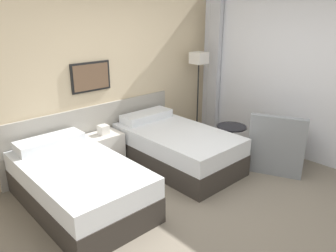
{
  "coord_description": "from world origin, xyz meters",
  "views": [
    {
      "loc": [
        -2.81,
        -2.34,
        2.32
      ],
      "look_at": [
        0.23,
        0.95,
        0.72
      ],
      "focal_mm": 35.0,
      "sensor_mm": 36.0,
      "label": 1
    }
  ],
  "objects_px": {
    "nightstand": "(105,149)",
    "floor_lamp": "(199,65)",
    "side_table": "(231,136)",
    "armchair": "(277,149)",
    "bed_near_window": "(176,147)",
    "bed_near_door": "(78,184)"
  },
  "relations": [
    {
      "from": "nightstand",
      "to": "floor_lamp",
      "type": "height_order",
      "value": "floor_lamp"
    },
    {
      "from": "nightstand",
      "to": "side_table",
      "type": "bearing_deg",
      "value": -35.01
    },
    {
      "from": "armchair",
      "to": "side_table",
      "type": "bearing_deg",
      "value": -0.76
    },
    {
      "from": "floor_lamp",
      "to": "side_table",
      "type": "relative_size",
      "value": 2.85
    },
    {
      "from": "bed_near_window",
      "to": "nightstand",
      "type": "distance_m",
      "value": 1.11
    },
    {
      "from": "bed_near_window",
      "to": "armchair",
      "type": "height_order",
      "value": "armchair"
    },
    {
      "from": "nightstand",
      "to": "armchair",
      "type": "xyz_separation_m",
      "value": [
        1.94,
        -1.82,
        0.02
      ]
    },
    {
      "from": "side_table",
      "to": "armchair",
      "type": "bearing_deg",
      "value": -66.56
    },
    {
      "from": "armchair",
      "to": "nightstand",
      "type": "bearing_deg",
      "value": 22.59
    },
    {
      "from": "floor_lamp",
      "to": "armchair",
      "type": "xyz_separation_m",
      "value": [
        -0.09,
        -1.76,
        -1.06
      ]
    },
    {
      "from": "bed_near_door",
      "to": "floor_lamp",
      "type": "relative_size",
      "value": 1.21
    },
    {
      "from": "bed_near_door",
      "to": "nightstand",
      "type": "relative_size",
      "value": 2.89
    },
    {
      "from": "nightstand",
      "to": "floor_lamp",
      "type": "bearing_deg",
      "value": -1.85
    },
    {
      "from": "bed_near_window",
      "to": "floor_lamp",
      "type": "distance_m",
      "value": 1.73
    },
    {
      "from": "bed_near_window",
      "to": "nightstand",
      "type": "xyz_separation_m",
      "value": [
        -0.84,
        0.72,
        -0.02
      ]
    },
    {
      "from": "bed_near_door",
      "to": "armchair",
      "type": "bearing_deg",
      "value": -21.58
    },
    {
      "from": "side_table",
      "to": "armchair",
      "type": "relative_size",
      "value": 0.55
    },
    {
      "from": "nightstand",
      "to": "armchair",
      "type": "height_order",
      "value": "armchair"
    },
    {
      "from": "floor_lamp",
      "to": "bed_near_window",
      "type": "bearing_deg",
      "value": -151.21
    },
    {
      "from": "bed_near_door",
      "to": "armchair",
      "type": "height_order",
      "value": "armchair"
    },
    {
      "from": "bed_near_window",
      "to": "bed_near_door",
      "type": "bearing_deg",
      "value": 180.0
    },
    {
      "from": "floor_lamp",
      "to": "side_table",
      "type": "distance_m",
      "value": 1.51
    }
  ]
}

